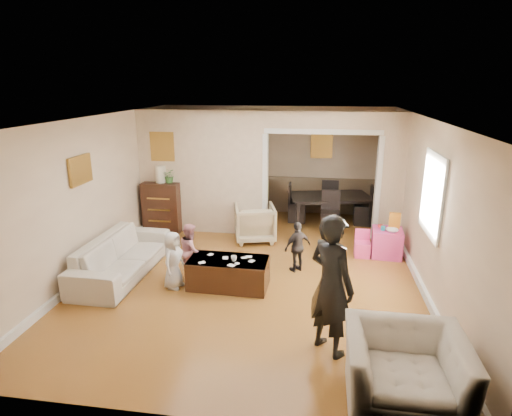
% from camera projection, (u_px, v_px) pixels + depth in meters
% --- Properties ---
extents(floor, '(7.00, 7.00, 0.00)m').
position_uv_depth(floor, '(254.00, 268.00, 7.43)').
color(floor, '#A4682A').
rests_on(floor, ground).
extents(partition_left, '(2.75, 0.18, 2.60)m').
position_uv_depth(partition_left, '(203.00, 173.00, 8.95)').
color(partition_left, beige).
rests_on(partition_left, ground).
extents(partition_right, '(0.55, 0.18, 2.60)m').
position_uv_depth(partition_right, '(391.00, 178.00, 8.41)').
color(partition_right, beige).
rests_on(partition_right, ground).
extents(partition_header, '(2.22, 0.18, 0.35)m').
position_uv_depth(partition_header, '(323.00, 120.00, 8.28)').
color(partition_header, beige).
rests_on(partition_header, partition_right).
extents(window_pane, '(0.03, 0.95, 1.10)m').
position_uv_depth(window_pane, '(433.00, 195.00, 6.22)').
color(window_pane, white).
rests_on(window_pane, ground).
extents(framed_art_partition, '(0.45, 0.03, 0.55)m').
position_uv_depth(framed_art_partition, '(162.00, 147.00, 8.82)').
color(framed_art_partition, brown).
rests_on(framed_art_partition, partition_left).
extents(framed_art_sofa_wall, '(0.03, 0.55, 0.40)m').
position_uv_depth(framed_art_sofa_wall, '(80.00, 170.00, 6.72)').
color(framed_art_sofa_wall, brown).
extents(framed_art_alcove, '(0.45, 0.03, 0.55)m').
position_uv_depth(framed_art_alcove, '(322.00, 145.00, 10.05)').
color(framed_art_alcove, brown).
extents(sofa, '(0.93, 2.25, 0.65)m').
position_uv_depth(sofa, '(122.00, 256.00, 7.13)').
color(sofa, beige).
rests_on(sofa, ground).
extents(armchair_back, '(0.97, 0.99, 0.74)m').
position_uv_depth(armchair_back, '(255.00, 223.00, 8.67)').
color(armchair_back, tan).
rests_on(armchair_back, ground).
extents(armchair_front, '(1.18, 1.03, 0.76)m').
position_uv_depth(armchair_front, '(404.00, 371.00, 4.22)').
color(armchair_front, beige).
rests_on(armchair_front, ground).
extents(dresser, '(0.79, 0.45, 1.09)m').
position_uv_depth(dresser, '(163.00, 207.00, 9.16)').
color(dresser, black).
rests_on(dresser, ground).
extents(table_lamp, '(0.22, 0.22, 0.36)m').
position_uv_depth(table_lamp, '(161.00, 174.00, 8.95)').
color(table_lamp, beige).
rests_on(table_lamp, dresser).
extents(potted_plant, '(0.27, 0.24, 0.31)m').
position_uv_depth(potted_plant, '(170.00, 176.00, 8.93)').
color(potted_plant, '#34662D').
rests_on(potted_plant, dresser).
extents(coffee_table, '(1.26, 0.65, 0.47)m').
position_uv_depth(coffee_table, '(229.00, 273.00, 6.71)').
color(coffee_table, '#341910').
rests_on(coffee_table, ground).
extents(coffee_cup, '(0.09, 0.09, 0.08)m').
position_uv_depth(coffee_cup, '(234.00, 259.00, 6.57)').
color(coffee_cup, white).
rests_on(coffee_cup, coffee_table).
extents(play_table, '(0.58, 0.58, 0.52)m').
position_uv_depth(play_table, '(387.00, 243.00, 7.90)').
color(play_table, '#D83988').
rests_on(play_table, ground).
extents(cereal_box, '(0.20, 0.08, 0.30)m').
position_uv_depth(cereal_box, '(395.00, 221.00, 7.86)').
color(cereal_box, yellow).
rests_on(cereal_box, play_table).
extents(cyan_cup, '(0.08, 0.08, 0.08)m').
position_uv_depth(cyan_cup, '(383.00, 228.00, 7.78)').
color(cyan_cup, '#26B3C2').
rests_on(cyan_cup, play_table).
extents(toy_block, '(0.09, 0.08, 0.05)m').
position_uv_depth(toy_block, '(381.00, 226.00, 7.95)').
color(toy_block, red).
rests_on(toy_block, play_table).
extents(play_bowl, '(0.24, 0.24, 0.05)m').
position_uv_depth(play_bowl, '(392.00, 231.00, 7.70)').
color(play_bowl, white).
rests_on(play_bowl, play_table).
extents(dining_table, '(2.01, 1.42, 0.64)m').
position_uv_depth(dining_table, '(330.00, 209.00, 9.76)').
color(dining_table, black).
rests_on(dining_table, ground).
extents(adult_person, '(0.75, 0.74, 1.74)m').
position_uv_depth(adult_person, '(331.00, 285.00, 4.93)').
color(adult_person, black).
rests_on(adult_person, ground).
extents(child_kneel_a, '(0.38, 0.50, 0.93)m').
position_uv_depth(child_kneel_a, '(173.00, 260.00, 6.62)').
color(child_kneel_a, silver).
rests_on(child_kneel_a, ground).
extents(child_kneel_b, '(0.47, 0.53, 0.92)m').
position_uv_depth(child_kneel_b, '(191.00, 250.00, 7.03)').
color(child_kneel_b, '#CC7F84').
rests_on(child_kneel_b, ground).
extents(child_toddler, '(0.54, 0.49, 0.89)m').
position_uv_depth(child_toddler, '(298.00, 247.00, 7.22)').
color(child_toddler, black).
rests_on(child_toddler, ground).
extents(craft_papers, '(0.88, 0.48, 0.00)m').
position_uv_depth(craft_papers, '(231.00, 260.00, 6.62)').
color(craft_papers, white).
rests_on(craft_papers, coffee_table).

